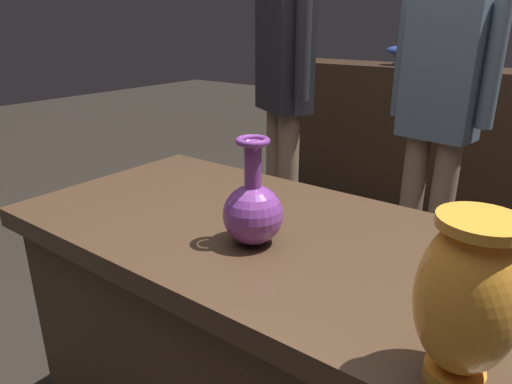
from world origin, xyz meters
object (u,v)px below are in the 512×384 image
(visitor_near_left, at_px, (284,78))
(shelf_vase_left, at_px, (398,51))
(vase_centerpiece, at_px, (253,210))
(vase_tall_behind, at_px, (468,297))
(shelf_vase_center, at_px, (486,57))
(visitor_center_back, at_px, (439,107))

(visitor_near_left, bearing_deg, shelf_vase_left, -69.00)
(vase_centerpiece, relative_size, vase_tall_behind, 0.98)
(vase_tall_behind, xyz_separation_m, shelf_vase_center, (-0.51, 2.43, 0.13))
(vase_centerpiece, bearing_deg, visitor_near_left, 121.21)
(visitor_center_back, bearing_deg, vase_tall_behind, 116.80)
(shelf_vase_center, distance_m, visitor_near_left, 1.25)
(vase_centerpiece, xyz_separation_m, visitor_near_left, (-0.75, 1.24, 0.11))
(vase_centerpiece, bearing_deg, visitor_center_back, 91.23)
(shelf_vase_center, height_order, visitor_near_left, visitor_near_left)
(vase_tall_behind, distance_m, visitor_near_left, 1.86)
(visitor_near_left, xyz_separation_m, visitor_center_back, (0.72, 0.17, -0.09))
(shelf_vase_left, relative_size, visitor_center_back, 0.09)
(shelf_vase_left, bearing_deg, vase_centerpiece, -75.99)
(vase_tall_behind, xyz_separation_m, visitor_center_back, (-0.49, 1.57, -0.03))
(vase_centerpiece, bearing_deg, vase_tall_behind, -19.52)
(shelf_vase_left, relative_size, visitor_near_left, 0.09)
(vase_centerpiece, distance_m, visitor_near_left, 1.46)
(vase_centerpiece, distance_m, shelf_vase_left, 2.34)
(shelf_vase_left, height_order, shelf_vase_center, shelf_vase_center)
(shelf_vase_left, distance_m, visitor_near_left, 1.04)
(vase_tall_behind, distance_m, shelf_vase_left, 2.63)
(visitor_center_back, bearing_deg, vase_centerpiece, 100.62)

